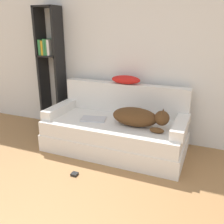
# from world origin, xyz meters

# --- Properties ---
(wall_back) EXTENTS (7.39, 0.06, 2.70)m
(wall_back) POSITION_xyz_m (0.00, 2.96, 1.35)
(wall_back) COLOR silver
(wall_back) RESTS_ON ground_plane
(couch) EXTENTS (1.81, 0.88, 0.41)m
(couch) POSITION_xyz_m (-0.17, 2.40, 0.20)
(couch) COLOR silver
(couch) RESTS_ON ground_plane
(couch_backrest) EXTENTS (1.77, 0.15, 0.42)m
(couch_backrest) POSITION_xyz_m (-0.17, 2.76, 0.62)
(couch_backrest) COLOR silver
(couch_backrest) RESTS_ON couch
(couch_arm_left) EXTENTS (0.15, 0.69, 0.12)m
(couch_arm_left) POSITION_xyz_m (-1.00, 2.39, 0.47)
(couch_arm_left) COLOR silver
(couch_arm_left) RESTS_ON couch
(couch_arm_right) EXTENTS (0.15, 0.69, 0.12)m
(couch_arm_right) POSITION_xyz_m (0.66, 2.39, 0.47)
(couch_arm_right) COLOR silver
(couch_arm_right) RESTS_ON couch
(dog) EXTENTS (0.70, 0.29, 0.25)m
(dog) POSITION_xyz_m (0.17, 2.33, 0.53)
(dog) COLOR #513319
(dog) RESTS_ON couch
(laptop) EXTENTS (0.36, 0.27, 0.02)m
(laptop) POSITION_xyz_m (-0.44, 2.33, 0.42)
(laptop) COLOR #B7B7BC
(laptop) RESTS_ON couch
(throw_pillow) EXTENTS (0.40, 0.21, 0.11)m
(throw_pillow) POSITION_xyz_m (-0.15, 2.75, 0.88)
(throw_pillow) COLOR red
(throw_pillow) RESTS_ON couch_backrest
(bookshelf) EXTENTS (0.35, 0.26, 1.85)m
(bookshelf) POSITION_xyz_m (-1.39, 2.78, 1.03)
(bookshelf) COLOR black
(bookshelf) RESTS_ON ground_plane
(power_adapter) EXTENTS (0.07, 0.07, 0.03)m
(power_adapter) POSITION_xyz_m (-0.34, 1.65, 0.01)
(power_adapter) COLOR black
(power_adapter) RESTS_ON ground_plane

